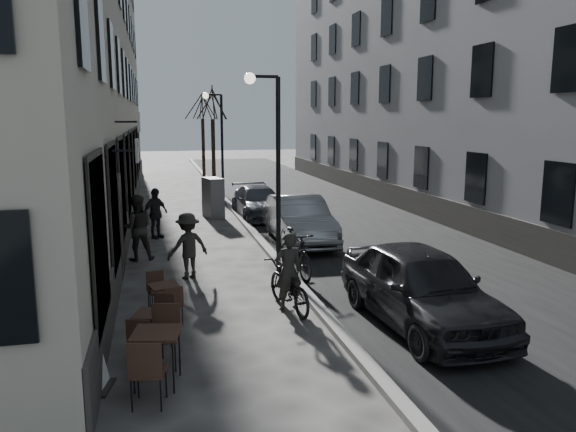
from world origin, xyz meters
name	(u,v)px	position (x,y,z in m)	size (l,w,h in m)	color
ground	(360,374)	(0.00, 0.00, 0.00)	(120.00, 120.00, 0.00)	#34312F
road	(315,208)	(3.85, 16.00, 0.00)	(7.30, 60.00, 0.00)	black
kerb	(234,210)	(0.20, 16.00, 0.06)	(0.25, 60.00, 0.12)	slate
building_left	(71,14)	(-6.00, 16.50, 8.00)	(4.00, 35.00, 16.00)	#B0A894
building_right	(433,28)	(9.50, 16.50, 8.00)	(4.00, 35.00, 16.00)	gray
streetlamp_near	(272,152)	(-0.17, 6.00, 3.16)	(0.90, 0.28, 5.09)	black
streetlamp_far	(218,136)	(-0.17, 18.00, 3.16)	(0.90, 0.28, 5.09)	black
tree_near	(212,104)	(-0.10, 21.00, 4.66)	(2.40, 2.40, 5.70)	black
tree_far	(202,106)	(-0.10, 27.00, 4.66)	(2.40, 2.40, 5.70)	black
bistro_set_a	(157,352)	(-3.12, 0.40, 0.52)	(0.82, 1.76, 1.01)	#311D15
bistro_set_b	(153,328)	(-3.18, 1.65, 0.43)	(0.82, 1.47, 0.84)	#311D15
bistro_set_c	(164,297)	(-2.96, 3.37, 0.41)	(0.72, 1.41, 0.81)	#311D15
sign_board	(96,364)	(-4.01, 0.45, 0.41)	(0.46, 0.64, 1.01)	black
utility_cabinet	(213,198)	(-0.80, 14.66, 0.80)	(0.59, 1.07, 1.61)	slate
bicycle	(288,286)	(-0.40, 3.23, 0.51)	(0.68, 1.95, 1.02)	black
cyclist_rider	(288,271)	(-0.40, 3.23, 0.84)	(0.61, 0.40, 1.67)	black
pedestrian_near	(137,228)	(-3.60, 8.26, 0.94)	(0.91, 0.71, 1.88)	#282422
pedestrian_mid	(188,246)	(-2.31, 6.09, 0.84)	(1.08, 0.62, 1.68)	black
pedestrian_far	(155,213)	(-3.09, 11.15, 0.85)	(0.99, 0.41, 1.70)	black
car_near	(421,286)	(1.90, 1.76, 0.79)	(1.86, 4.62, 1.57)	black
car_mid	(299,220)	(1.43, 9.38, 0.75)	(1.59, 4.55, 1.50)	gray
car_far	(259,202)	(1.00, 14.28, 0.62)	(1.73, 4.25, 1.23)	#393A43
moped	(295,253)	(0.35, 5.59, 0.61)	(0.58, 2.04, 1.23)	black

